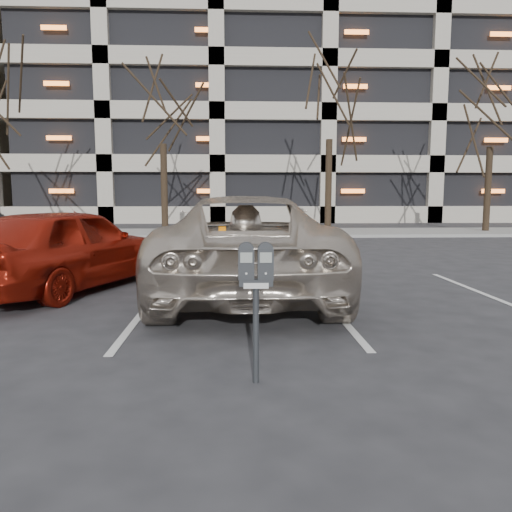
# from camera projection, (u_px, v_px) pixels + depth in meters

# --- Properties ---
(ground) EXTENTS (140.00, 140.00, 0.00)m
(ground) POSITION_uv_depth(u_px,v_px,m) (241.00, 347.00, 5.58)
(ground) COLOR #28282B
(ground) RESTS_ON ground
(sidewalk) EXTENTS (80.00, 4.00, 0.12)m
(sidewalk) POSITION_uv_depth(u_px,v_px,m) (235.00, 233.00, 21.44)
(sidewalk) COLOR gray
(sidewalk) RESTS_ON ground
(stall_lines) EXTENTS (16.90, 5.20, 0.00)m
(stall_lines) POSITION_uv_depth(u_px,v_px,m) (149.00, 303.00, 7.80)
(stall_lines) COLOR silver
(stall_lines) RESTS_ON ground
(parking_garage) EXTENTS (52.00, 20.00, 19.00)m
(parking_garage) POSITION_uv_depth(u_px,v_px,m) (389.00, 96.00, 38.53)
(parking_garage) COLOR black
(parking_garage) RESTS_ON ground
(tree_b) EXTENTS (3.72, 3.72, 8.45)m
(tree_b) POSITION_uv_depth(u_px,v_px,m) (162.00, 87.00, 20.56)
(tree_b) COLOR black
(tree_b) RESTS_ON ground
(tree_c) EXTENTS (3.93, 3.93, 8.93)m
(tree_c) POSITION_uv_depth(u_px,v_px,m) (330.00, 80.00, 20.83)
(tree_c) COLOR black
(tree_c) RESTS_ON ground
(tree_d) EXTENTS (3.65, 3.65, 8.31)m
(tree_d) POSITION_uv_depth(u_px,v_px,m) (493.00, 93.00, 21.20)
(tree_d) COLOR black
(tree_d) RESTS_ON ground
(parking_meter) EXTENTS (0.32, 0.13, 1.25)m
(parking_meter) POSITION_uv_depth(u_px,v_px,m) (256.00, 278.00, 4.41)
(parking_meter) COLOR black
(parking_meter) RESTS_ON ground
(suv_silver) EXTENTS (2.78, 6.02, 1.68)m
(suv_silver) POSITION_uv_depth(u_px,v_px,m) (245.00, 245.00, 8.58)
(suv_silver) COLOR beige
(suv_silver) RESTS_ON ground
(car_red) EXTENTS (3.31, 4.75, 1.50)m
(car_red) POSITION_uv_depth(u_px,v_px,m) (69.00, 248.00, 8.83)
(car_red) COLOR #9C1C0E
(car_red) RESTS_ON ground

